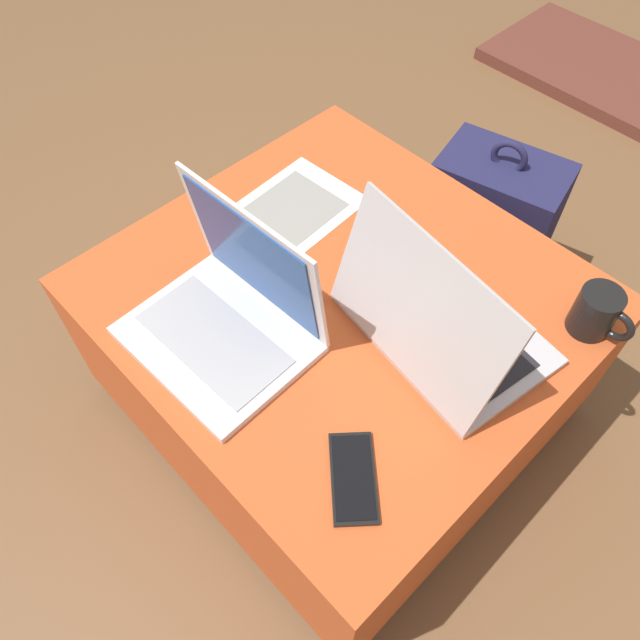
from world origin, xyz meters
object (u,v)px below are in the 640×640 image
laptop_near (229,312)px  coffee_mug (597,313)px  backpack (489,226)px  laptop_far (436,322)px  paper_sheet (290,212)px  cell_phone (353,477)px

laptop_near → coffee_mug: bearing=44.3°
backpack → laptop_far: bearing=97.4°
laptop_far → paper_sheet: bearing=3.9°
cell_phone → coffee_mug: size_ratio=1.39×
laptop_far → cell_phone: 0.31m
coffee_mug → laptop_near: bearing=-133.5°
laptop_near → coffee_mug: size_ratio=2.87×
paper_sheet → laptop_far: bearing=-8.2°
coffee_mug → backpack: bearing=142.8°
laptop_near → backpack: 0.83m
laptop_far → paper_sheet: (-0.43, 0.03, -0.05)m
laptop_near → paper_sheet: laptop_near is taller
backpack → coffee_mug: 0.56m
laptop_near → laptop_far: (0.27, 0.25, -0.00)m
laptop_far → coffee_mug: 0.30m
laptop_near → paper_sheet: 0.33m
laptop_near → cell_phone: 0.36m
laptop_near → paper_sheet: size_ratio=1.08×
backpack → coffee_mug: coffee_mug is taller
laptop_near → cell_phone: laptop_near is taller
backpack → paper_sheet: 0.59m
laptop_far → coffee_mug: size_ratio=3.44×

